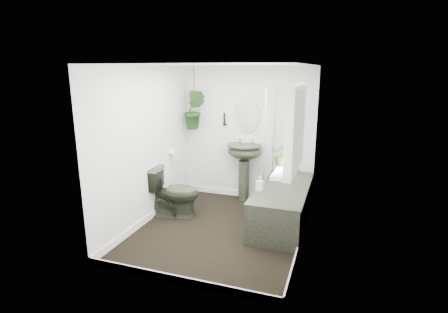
% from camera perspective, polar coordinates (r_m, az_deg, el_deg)
% --- Properties ---
extents(floor, '(2.30, 2.80, 0.02)m').
position_cam_1_polar(floor, '(5.15, -0.56, -11.91)').
color(floor, black).
rests_on(floor, ground).
extents(ceiling, '(2.30, 2.80, 0.02)m').
position_cam_1_polar(ceiling, '(4.63, -0.63, 14.87)').
color(ceiling, white).
rests_on(ceiling, ground).
extents(wall_back, '(2.30, 0.02, 2.30)m').
position_cam_1_polar(wall_back, '(6.08, 3.89, 3.66)').
color(wall_back, white).
rests_on(wall_back, ground).
extents(wall_front, '(2.30, 0.02, 2.30)m').
position_cam_1_polar(wall_front, '(3.51, -8.36, -4.29)').
color(wall_front, white).
rests_on(wall_front, ground).
extents(wall_left, '(0.02, 2.80, 2.30)m').
position_cam_1_polar(wall_left, '(5.25, -12.60, 1.69)').
color(wall_left, white).
rests_on(wall_left, ground).
extents(wall_right, '(0.02, 2.80, 2.30)m').
position_cam_1_polar(wall_right, '(4.51, 13.42, -0.38)').
color(wall_right, white).
rests_on(wall_right, ground).
extents(skirting, '(2.30, 2.80, 0.10)m').
position_cam_1_polar(skirting, '(5.12, -0.56, -11.30)').
color(skirting, white).
rests_on(skirting, floor).
extents(bathtub, '(0.72, 1.72, 0.58)m').
position_cam_1_polar(bathtub, '(5.29, 9.55, -7.82)').
color(bathtub, '#2B3023').
rests_on(bathtub, floor).
extents(bath_screen, '(0.04, 0.72, 1.40)m').
position_cam_1_polar(bath_screen, '(5.54, 7.46, 3.92)').
color(bath_screen, silver).
rests_on(bath_screen, bathtub).
extents(shower_box, '(0.20, 0.10, 0.35)m').
position_cam_1_polar(shower_box, '(5.79, 11.48, 6.90)').
color(shower_box, white).
rests_on(shower_box, wall_back).
extents(oval_mirror, '(0.46, 0.03, 0.62)m').
position_cam_1_polar(oval_mirror, '(5.99, 3.75, 6.89)').
color(oval_mirror, '#C0AE95').
rests_on(oval_mirror, wall_back).
extents(wall_sconce, '(0.04, 0.04, 0.22)m').
position_cam_1_polar(wall_sconce, '(6.11, 0.06, 6.12)').
color(wall_sconce, black).
rests_on(wall_sconce, wall_back).
extents(toilet_roll_holder, '(0.11, 0.11, 0.11)m').
position_cam_1_polar(toilet_roll_holder, '(5.87, -8.43, 0.67)').
color(toilet_roll_holder, white).
rests_on(toilet_roll_holder, wall_left).
extents(window_recess, '(0.08, 1.00, 0.90)m').
position_cam_1_polar(window_recess, '(3.74, 11.67, 4.59)').
color(window_recess, white).
rests_on(window_recess, wall_right).
extents(window_sill, '(0.18, 1.00, 0.04)m').
position_cam_1_polar(window_sill, '(3.84, 10.32, -1.53)').
color(window_sill, white).
rests_on(window_sill, wall_right).
extents(window_blinds, '(0.01, 0.86, 0.76)m').
position_cam_1_polar(window_blinds, '(3.74, 10.98, 4.64)').
color(window_blinds, white).
rests_on(window_blinds, wall_right).
extents(toilet, '(0.83, 0.57, 0.78)m').
position_cam_1_polar(toilet, '(5.51, -8.13, -5.74)').
color(toilet, '#2B3023').
rests_on(toilet, floor).
extents(pedestal_sink, '(0.70, 0.63, 1.01)m').
position_cam_1_polar(pedestal_sink, '(6.07, 3.27, -2.60)').
color(pedestal_sink, '#2B3023').
rests_on(pedestal_sink, floor).
extents(sill_plant, '(0.22, 0.19, 0.25)m').
position_cam_1_polar(sill_plant, '(3.75, 9.51, 0.39)').
color(sill_plant, black).
rests_on(sill_plant, window_sill).
extents(hanging_plant, '(0.43, 0.38, 0.66)m').
position_cam_1_polar(hanging_plant, '(6.11, -4.84, 7.54)').
color(hanging_plant, black).
rests_on(hanging_plant, ceiling).
extents(soap_bottle, '(0.10, 0.11, 0.21)m').
position_cam_1_polar(soap_bottle, '(4.96, 5.89, -4.38)').
color(soap_bottle, black).
rests_on(soap_bottle, bathtub).
extents(hanging_pot, '(0.16, 0.16, 0.12)m').
position_cam_1_polar(hanging_pot, '(6.08, -4.89, 10.06)').
color(hanging_pot, '#4E3426').
rests_on(hanging_pot, ceiling).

